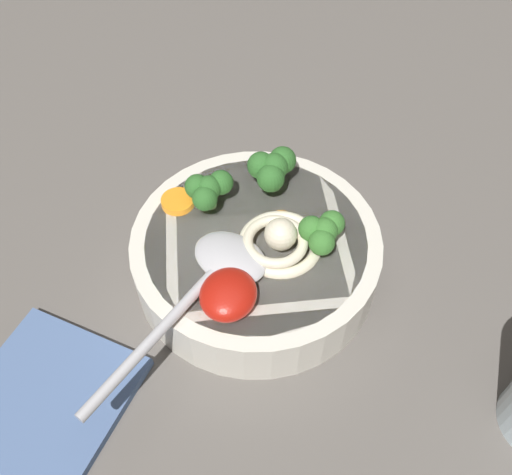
# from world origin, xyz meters

# --- Properties ---
(table_slab) EXTENTS (1.19, 1.19, 0.03)m
(table_slab) POSITION_xyz_m (0.00, 0.00, 0.01)
(table_slab) COLOR #5B5651
(table_slab) RESTS_ON ground
(soup_bowl) EXTENTS (0.20, 0.20, 0.05)m
(soup_bowl) POSITION_xyz_m (-0.03, 0.04, 0.05)
(soup_bowl) COLOR silver
(soup_bowl) RESTS_ON table_slab
(noodle_pile) EXTENTS (0.07, 0.07, 0.03)m
(noodle_pile) POSITION_xyz_m (-0.02, 0.06, 0.08)
(noodle_pile) COLOR beige
(noodle_pile) RESTS_ON soup_bowl
(soup_spoon) EXTENTS (0.17, 0.09, 0.02)m
(soup_spoon) POSITION_xyz_m (0.02, 0.02, 0.08)
(soup_spoon) COLOR #B7B7BC
(soup_spoon) RESTS_ON soup_bowl
(chili_sauce_dollop) EXTENTS (0.05, 0.04, 0.02)m
(chili_sauce_dollop) POSITION_xyz_m (0.03, 0.04, 0.09)
(chili_sauce_dollop) COLOR #B2190F
(chili_sauce_dollop) RESTS_ON soup_bowl
(broccoli_floret_beside_noodles) EXTENTS (0.04, 0.03, 0.03)m
(broccoli_floret_beside_noodles) POSITION_xyz_m (-0.05, -0.01, 0.09)
(broccoli_floret_beside_noodles) COLOR #7A9E60
(broccoli_floret_beside_noodles) RESTS_ON soup_bowl
(broccoli_floret_far) EXTENTS (0.05, 0.04, 0.04)m
(broccoli_floret_far) POSITION_xyz_m (-0.09, 0.04, 0.10)
(broccoli_floret_far) COLOR #7A9E60
(broccoli_floret_far) RESTS_ON soup_bowl
(broccoli_floret_front) EXTENTS (0.04, 0.03, 0.03)m
(broccoli_floret_front) POSITION_xyz_m (-0.03, 0.09, 0.09)
(broccoli_floret_front) COLOR #7A9E60
(broccoli_floret_front) RESTS_ON soup_bowl
(carrot_slice_near_spoon) EXTENTS (0.03, 0.03, 0.01)m
(carrot_slice_near_spoon) POSITION_xyz_m (-0.05, -0.03, 0.08)
(carrot_slice_near_spoon) COLOR orange
(carrot_slice_near_spoon) RESTS_ON soup_bowl
(carrot_slice_beside_chili) EXTENTS (0.02, 0.02, 0.01)m
(carrot_slice_beside_chili) POSITION_xyz_m (-0.05, 0.05, 0.08)
(carrot_slice_beside_chili) COLOR orange
(carrot_slice_beside_chili) RESTS_ON soup_bowl
(folded_napkin) EXTENTS (0.18, 0.13, 0.01)m
(folded_napkin) POSITION_xyz_m (0.15, -0.08, 0.03)
(folded_napkin) COLOR #4C6693
(folded_napkin) RESTS_ON table_slab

